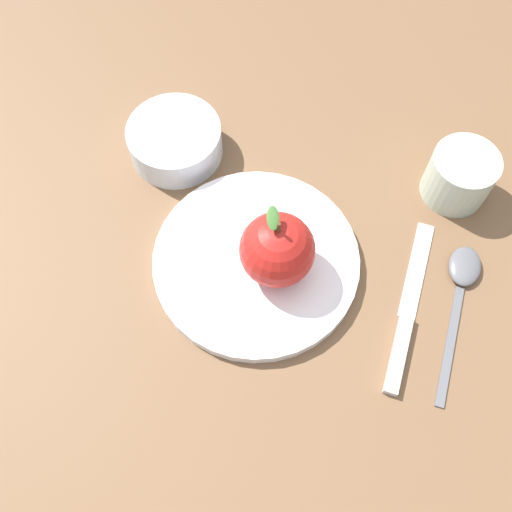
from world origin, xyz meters
The scene contains 7 objects.
ground_plane centered at (0.00, 0.00, 0.00)m, with size 2.40×2.40×0.00m, color brown.
dinner_plate centered at (0.03, 0.00, 0.01)m, with size 0.22×0.22×0.01m.
apple centered at (0.01, -0.01, 0.05)m, with size 0.08×0.08×0.09m.
side_bowl centered at (0.20, 0.00, 0.02)m, with size 0.11×0.11×0.04m.
cup centered at (-0.02, -0.24, 0.03)m, with size 0.07×0.07×0.06m.
knife centered at (-0.11, -0.10, 0.00)m, with size 0.14×0.16×0.01m.
spoon centered at (-0.11, -0.17, 0.01)m, with size 0.13×0.15×0.01m.
Camera 1 is at (-0.20, 0.14, 0.57)m, focal length 40.79 mm.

